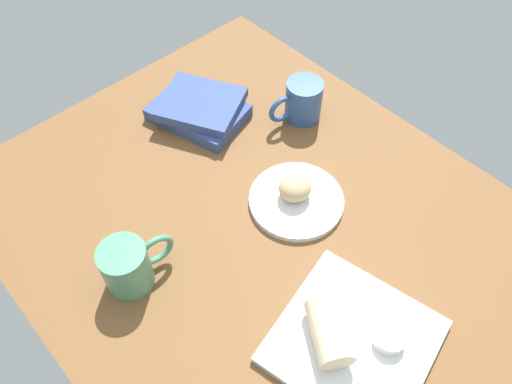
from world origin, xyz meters
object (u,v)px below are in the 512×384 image
sauce_cup (389,338)px  breakfast_wrap (329,331)px  round_plate (296,200)px  scone_pastry (295,188)px  square_plate (353,341)px  second_mug (128,266)px  coffee_mug (302,100)px  book_stack (199,109)px

sauce_cup → breakfast_wrap: breakfast_wrap is taller
round_plate → scone_pastry: size_ratio=2.80×
breakfast_wrap → square_plate: bearing=-13.0°
scone_pastry → second_mug: 36.26cm
sauce_cup → second_mug: second_mug is taller
scone_pastry → sauce_cup: scone_pastry is taller
sauce_cup → coffee_mug: bearing=-31.1°
book_stack → second_mug: (-25.05, 36.37, 2.53)cm
sauce_cup → book_stack: book_stack is taller
square_plate → book_stack: size_ratio=1.04×
breakfast_wrap → coffee_mug: bearing=81.1°
round_plate → book_stack: size_ratio=0.81×
square_plate → coffee_mug: size_ratio=1.86×
breakfast_wrap → coffee_mug: (41.71, -36.77, 0.38)cm
round_plate → breakfast_wrap: 30.40cm
book_stack → sauce_cup: bearing=169.9°
round_plate → coffee_mug: (17.21, -19.20, 4.31)cm
sauce_cup → scone_pastry: bearing=-18.1°
square_plate → second_mug: bearing=29.9°
book_stack → coffee_mug: size_ratio=1.79×
coffee_mug → second_mug: 55.03cm
scone_pastry → book_stack: (32.48, -0.90, -1.29)cm
square_plate → book_stack: book_stack is taller
book_stack → square_plate: bearing=165.7°
sauce_cup → book_stack: bearing=-10.1°
sauce_cup → breakfast_wrap: size_ratio=0.49×
round_plate → second_mug: size_ratio=1.40×
round_plate → scone_pastry: (0.91, -0.36, 3.24)cm
square_plate → sauce_cup: (-4.07, -4.00, 2.04)cm
scone_pastry → sauce_cup: (-32.74, 10.73, -1.10)cm
second_mug → scone_pastry: bearing=-101.8°
second_mug → book_stack: bearing=-55.4°
round_plate → book_stack: book_stack is taller
book_stack → coffee_mug: bearing=-132.1°
square_plate → second_mug: 41.87cm
book_stack → coffee_mug: 24.28cm
coffee_mug → square_plate: bearing=143.3°
square_plate → breakfast_wrap: (3.26, 3.20, 3.83)cm
round_plate → sauce_cup: size_ratio=3.61×
square_plate → book_stack: (61.16, -15.63, 1.84)cm
scone_pastry → breakfast_wrap: 31.11cm
scone_pastry → coffee_mug: 24.93cm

